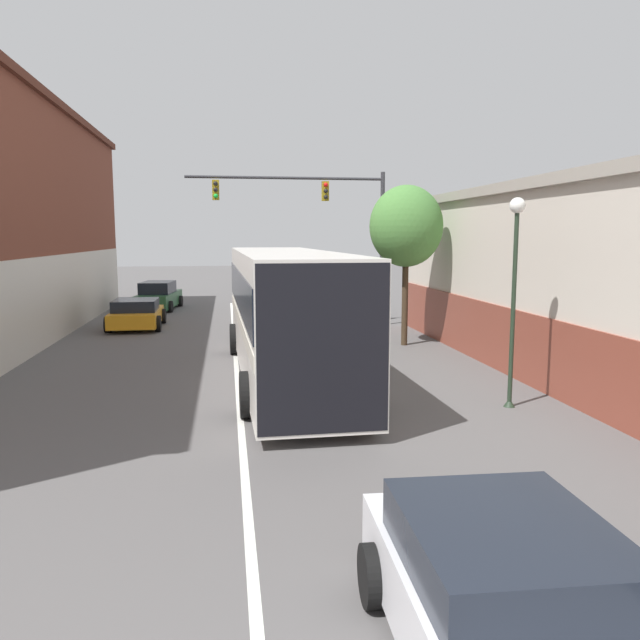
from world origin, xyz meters
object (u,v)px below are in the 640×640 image
object	(u,v)px
hatchback_foreground	(512,607)
street_lamp	(514,280)
bus	(285,307)
street_tree_near	(406,227)
parked_car_left_mid	(159,296)
traffic_signal_gantry	(325,214)
parked_car_left_near	(136,314)

from	to	relation	value
hatchback_foreground	street_lamp	xyz separation A→B (m)	(3.89, 8.25, 2.21)
hatchback_foreground	bus	bearing A→B (deg)	5.87
bus	street_tree_near	bearing A→B (deg)	-47.15
hatchback_foreground	parked_car_left_mid	bearing A→B (deg)	13.54
street_lamp	street_tree_near	distance (m)	8.28
bus	hatchback_foreground	xyz separation A→B (m)	(0.84, -11.94, -1.27)
bus	traffic_signal_gantry	bearing A→B (deg)	-16.57
bus	street_lamp	distance (m)	6.07
parked_car_left_near	parked_car_left_mid	xyz separation A→B (m)	(0.22, 6.71, 0.10)
parked_car_left_near	street_tree_near	world-z (taller)	street_tree_near
parked_car_left_mid	street_tree_near	distance (m)	16.13
street_lamp	traffic_signal_gantry	bearing A→B (deg)	99.22
traffic_signal_gantry	parked_car_left_mid	bearing A→B (deg)	136.21
hatchback_foreground	parked_car_left_near	size ratio (longest dim) A/B	1.06
hatchback_foreground	street_tree_near	xyz separation A→B (m)	(3.80, 16.44, 3.49)
street_lamp	street_tree_near	size ratio (longest dim) A/B	0.84
street_tree_near	traffic_signal_gantry	bearing A→B (deg)	112.30
parked_car_left_near	street_lamp	size ratio (longest dim) A/B	0.84
parked_car_left_near	traffic_signal_gantry	bearing A→B (deg)	-95.52
parked_car_left_near	traffic_signal_gantry	distance (m)	8.97
street_tree_near	parked_car_left_mid	bearing A→B (deg)	128.25
parked_car_left_mid	street_tree_near	xyz separation A→B (m)	(9.76, -12.38, 3.46)
parked_car_left_near	hatchback_foreground	bearing A→B (deg)	-165.00
traffic_signal_gantry	street_lamp	xyz separation A→B (m)	(2.14, -13.17, -1.86)
parked_car_left_near	street_lamp	bearing A→B (deg)	-144.59
bus	parked_car_left_mid	size ratio (longest dim) A/B	2.59
bus	parked_car_left_near	bearing A→B (deg)	26.40
street_tree_near	hatchback_foreground	bearing A→B (deg)	-103.02
traffic_signal_gantry	street_tree_near	bearing A→B (deg)	-67.70
traffic_signal_gantry	street_lamp	distance (m)	13.47
traffic_signal_gantry	hatchback_foreground	bearing A→B (deg)	-94.69
parked_car_left_near	parked_car_left_mid	size ratio (longest dim) A/B	0.85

